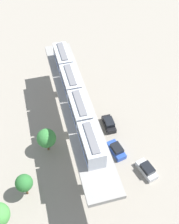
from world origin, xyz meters
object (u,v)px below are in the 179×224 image
(train, at_px, (75,95))
(tree_mid_lot, at_px, (24,183))
(parked_car_silver, at_px, (147,170))
(parked_car_blue, at_px, (116,150))
(parked_car_black, at_px, (109,124))
(tree_near_viaduct, at_px, (46,138))

(train, height_order, tree_mid_lot, train)
(parked_car_silver, xyz_separation_m, parked_car_blue, (3.69, -5.21, 0.00))
(train, height_order, parked_car_blue, train)
(train, xyz_separation_m, parked_car_black, (-6.38, 0.16, -9.25))
(train, relative_size, parked_car_blue, 6.12)
(train, xyz_separation_m, tree_near_viaduct, (5.99, 2.62, -6.54))
(tree_near_viaduct, height_order, tree_mid_lot, tree_near_viaduct)
(train, bearing_deg, tree_near_viaduct, 23.66)
(parked_car_black, bearing_deg, parked_car_silver, 105.02)
(train, distance_m, parked_car_blue, 12.65)
(train, xyz_separation_m, parked_car_blue, (-5.85, 6.34, -9.25))
(train, height_order, parked_car_silver, train)
(tree_near_viaduct, bearing_deg, tree_mid_lot, 58.41)
(train, distance_m, parked_car_black, 11.24)
(parked_car_black, xyz_separation_m, tree_mid_lot, (17.06, 10.09, 2.63))
(tree_near_viaduct, relative_size, tree_mid_lot, 1.08)
(train, bearing_deg, parked_car_silver, 129.53)
(train, height_order, tree_near_viaduct, train)
(tree_mid_lot, bearing_deg, parked_car_black, -149.38)
(parked_car_blue, xyz_separation_m, tree_near_viaduct, (11.83, -3.72, 2.71))
(parked_car_black, bearing_deg, train, -1.85)
(parked_car_black, height_order, tree_near_viaduct, tree_near_viaduct)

